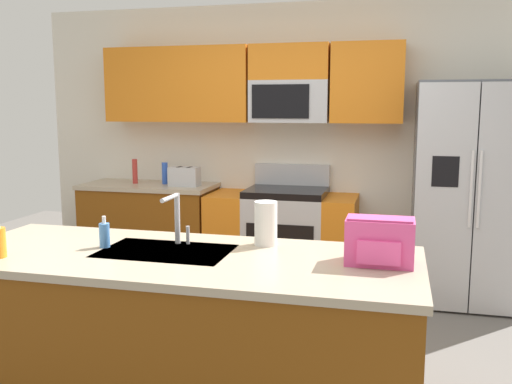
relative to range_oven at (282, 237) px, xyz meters
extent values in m
plane|color=#66605B|center=(0.10, -1.80, -0.44)|extent=(9.00, 9.00, 0.00)
cube|color=silver|center=(0.10, 0.35, 0.86)|extent=(5.20, 0.10, 2.60)
cube|color=orange|center=(-1.40, 0.14, 1.41)|extent=(0.70, 0.32, 0.70)
cube|color=orange|center=(-0.70, 0.14, 1.41)|extent=(0.71, 0.32, 0.70)
cube|color=orange|center=(0.73, 0.14, 1.41)|extent=(0.63, 0.32, 0.70)
cube|color=#B7BABF|center=(0.04, 0.14, 1.25)|extent=(0.72, 0.32, 0.38)
cube|color=black|center=(-0.02, -0.03, 1.25)|extent=(0.52, 0.01, 0.30)
cube|color=orange|center=(0.04, 0.14, 1.60)|extent=(0.72, 0.32, 0.32)
cube|color=brown|center=(-1.33, 0.00, -0.01)|extent=(1.25, 0.60, 0.86)
cube|color=tan|center=(-1.33, 0.00, 0.44)|extent=(1.28, 0.63, 0.04)
cube|color=#B7BABF|center=(0.04, 0.00, -0.02)|extent=(0.72, 0.60, 0.84)
cube|color=black|center=(0.04, -0.31, 0.01)|extent=(0.60, 0.01, 0.36)
cube|color=black|center=(0.04, 0.00, 0.43)|extent=(0.72, 0.60, 0.06)
cube|color=#B7BABF|center=(0.04, 0.27, 0.56)|extent=(0.72, 0.06, 0.20)
cube|color=orange|center=(-0.50, 0.00, -0.02)|extent=(0.36, 0.60, 0.84)
cube|color=orange|center=(0.54, 0.00, -0.02)|extent=(0.28, 0.60, 0.84)
cube|color=#4C4F54|center=(1.60, -0.05, 0.48)|extent=(0.90, 0.70, 1.85)
cube|color=#B7BABF|center=(1.38, -0.42, 0.48)|extent=(0.44, 0.04, 1.81)
cube|color=#B7BABF|center=(1.83, -0.42, 0.48)|extent=(0.44, 0.04, 1.81)
cylinder|color=silver|center=(1.57, -0.45, 0.57)|extent=(0.02, 0.02, 0.60)
cylinder|color=silver|center=(1.63, -0.45, 0.57)|extent=(0.02, 0.02, 0.60)
cube|color=black|center=(1.38, -0.44, 0.70)|extent=(0.20, 0.00, 0.24)
cube|color=brown|center=(-0.05, -2.39, -0.01)|extent=(2.39, 0.91, 0.86)
cube|color=tan|center=(-0.05, -2.39, 0.44)|extent=(2.43, 0.95, 0.04)
cube|color=#B7BABF|center=(-0.15, -2.34, 0.44)|extent=(0.68, 0.44, 0.03)
cube|color=#B7BABF|center=(-0.94, -0.05, 0.55)|extent=(0.28, 0.16, 0.18)
cube|color=black|center=(-0.99, -0.05, 0.63)|extent=(0.03, 0.11, 0.01)
cube|color=black|center=(-0.89, -0.05, 0.63)|extent=(0.03, 0.11, 0.01)
cylinder|color=#B2332D|center=(-1.47, 0.00, 0.58)|extent=(0.05, 0.05, 0.24)
cylinder|color=blue|center=(-1.17, 0.04, 0.56)|extent=(0.06, 0.06, 0.21)
cylinder|color=#B7BABF|center=(-0.15, -2.17, 0.60)|extent=(0.03, 0.03, 0.28)
cylinder|color=#B7BABF|center=(-0.15, -2.27, 0.73)|extent=(0.02, 0.20, 0.02)
cylinder|color=#B7BABF|center=(-0.09, -2.17, 0.51)|extent=(0.02, 0.02, 0.10)
cylinder|color=#4C8CD8|center=(-0.49, -2.35, 0.52)|extent=(0.06, 0.06, 0.13)
cylinder|color=white|center=(-0.49, -2.35, 0.61)|extent=(0.02, 0.02, 0.04)
cylinder|color=white|center=(0.33, -2.09, 0.58)|extent=(0.12, 0.12, 0.24)
cube|color=#EA4C93|center=(0.95, -2.31, 0.57)|extent=(0.32, 0.20, 0.22)
cube|color=#C7417D|center=(0.95, -2.33, 0.67)|extent=(0.30, 0.14, 0.03)
cube|color=#FF54A2|center=(0.95, -2.42, 0.54)|extent=(0.20, 0.03, 0.11)
camera|label=1|loc=(1.02, -5.01, 1.21)|focal=39.59mm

